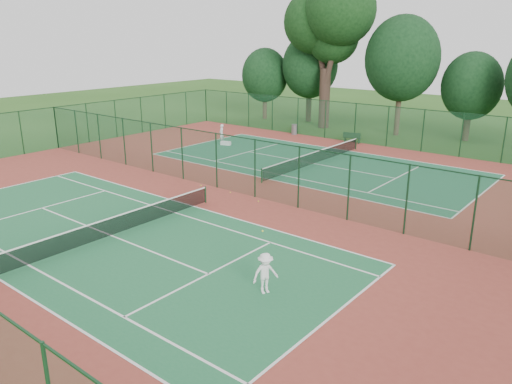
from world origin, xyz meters
TOP-DOWN VIEW (x-y plane):
  - ground at (0.00, 0.00)m, footprint 120.00×120.00m
  - red_pad at (0.00, 0.00)m, footprint 40.00×36.00m
  - court_near at (0.00, -9.00)m, footprint 23.77×10.97m
  - court_far at (0.00, 9.00)m, footprint 23.77×10.97m
  - fence_north at (0.00, 18.00)m, footprint 40.00×0.09m
  - fence_west at (-20.00, 0.00)m, footprint 0.09×36.00m
  - fence_divider at (0.00, 0.00)m, footprint 40.00×0.09m
  - tennis_net_near at (0.00, -9.00)m, footprint 0.10×12.90m
  - tennis_net_far at (0.00, 9.00)m, footprint 0.10×12.90m
  - player_near at (9.10, -8.75)m, footprint 0.96×1.18m
  - player_far at (-10.57, 10.27)m, footprint 0.58×0.70m
  - trash_bin at (-7.79, 17.60)m, footprint 0.65×0.65m
  - bench at (-1.49, 17.46)m, footprint 1.62×0.83m
  - kit_bag at (-9.64, 9.77)m, footprint 0.95×0.59m
  - stray_ball_a at (-0.11, -0.34)m, footprint 0.07×0.07m
  - stray_ball_b at (2.28, -0.60)m, footprint 0.07×0.07m
  - stray_ball_c at (-2.56, -0.40)m, footprint 0.07×0.07m
  - big_tree at (-7.52, 22.88)m, footprint 9.68×7.09m
  - evergreen_row at (0.50, 24.25)m, footprint 39.00×5.00m

SIDE VIEW (x-z plane):
  - ground at x=0.00m, z-range 0.00..0.00m
  - evergreen_row at x=0.50m, z-range -6.00..6.00m
  - red_pad at x=0.00m, z-range 0.00..0.01m
  - court_near at x=0.00m, z-range 0.01..0.02m
  - court_far at x=0.00m, z-range 0.01..0.02m
  - stray_ball_a at x=-0.11m, z-range 0.01..0.08m
  - stray_ball_c at x=-2.56m, z-range 0.01..0.08m
  - stray_ball_b at x=2.28m, z-range 0.01..0.08m
  - kit_bag at x=-9.64m, z-range 0.01..0.34m
  - trash_bin at x=-7.79m, z-range 0.01..1.00m
  - bench at x=-1.49m, z-range 0.03..0.98m
  - tennis_net_near at x=0.00m, z-range 0.06..1.03m
  - tennis_net_far at x=0.00m, z-range 0.06..1.03m
  - player_near at x=9.10m, z-range 0.02..1.61m
  - player_far at x=-10.57m, z-range 0.02..1.68m
  - fence_west at x=-20.00m, z-range 0.01..3.51m
  - fence_north at x=0.00m, z-range 0.01..3.51m
  - fence_divider at x=0.00m, z-range 0.01..3.51m
  - big_tree at x=-7.52m, z-range 3.10..17.97m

